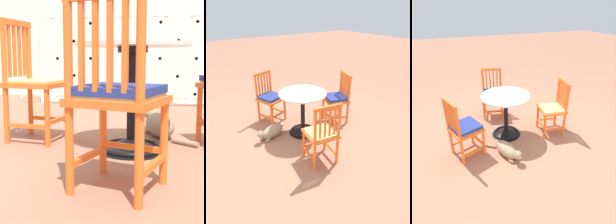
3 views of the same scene
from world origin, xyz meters
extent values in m
plane|color=#A36B51|center=(0.00, 0.00, 0.00)|extent=(24.00, 24.00, 0.00)
cube|color=silver|center=(0.00, 3.58, 1.40)|extent=(10.00, 0.20, 2.80)
cylinder|color=silver|center=(-1.33, 2.49, 0.62)|extent=(0.06, 0.06, 1.24)
cube|color=silver|center=(0.29, 2.49, 0.06)|extent=(3.24, 0.04, 0.05)
cube|color=silver|center=(0.29, 2.49, 1.18)|extent=(3.24, 0.04, 0.05)
cube|color=silver|center=(-1.09, 2.49, 0.62)|extent=(1.13, 0.02, 1.13)
cube|color=silver|center=(-0.63, 2.49, 0.62)|extent=(1.13, 0.02, 1.13)
cube|color=silver|center=(-0.17, 2.49, 0.62)|extent=(1.13, 0.02, 1.13)
cube|color=silver|center=(0.29, 2.49, 0.62)|extent=(1.13, 0.02, 1.13)
cube|color=silver|center=(0.75, 2.49, 0.62)|extent=(1.13, 0.02, 1.13)
cube|color=silver|center=(-1.09, 2.49, 0.62)|extent=(1.13, 0.02, 1.13)
cube|color=silver|center=(-0.63, 2.49, 0.62)|extent=(1.13, 0.02, 1.13)
cube|color=silver|center=(-0.17, 2.49, 0.62)|extent=(1.13, 0.02, 1.13)
cube|color=silver|center=(0.29, 2.49, 0.62)|extent=(1.13, 0.02, 1.13)
cube|color=silver|center=(0.75, 2.49, 0.62)|extent=(1.13, 0.02, 1.13)
cone|color=black|center=(0.13, 0.11, 0.05)|extent=(0.48, 0.48, 0.10)
torus|color=black|center=(0.13, 0.11, 0.03)|extent=(0.44, 0.44, 0.04)
cylinder|color=black|center=(0.13, 0.11, 0.37)|extent=(0.07, 0.07, 0.66)
cylinder|color=black|center=(0.13, 0.11, 0.68)|extent=(0.20, 0.20, 0.04)
cylinder|color=silver|center=(0.13, 0.11, 0.72)|extent=(0.76, 0.76, 0.02)
cylinder|color=orange|center=(0.01, -0.40, 0.23)|extent=(0.04, 0.04, 0.45)
cylinder|color=orange|center=(0.34, -0.50, 0.23)|extent=(0.04, 0.04, 0.45)
cylinder|color=orange|center=(-0.09, -0.72, 0.46)|extent=(0.04, 0.04, 0.91)
cylinder|color=orange|center=(0.24, -0.83, 0.46)|extent=(0.04, 0.04, 0.91)
cube|color=orange|center=(-0.04, -0.56, 0.14)|extent=(0.13, 0.33, 0.03)
cube|color=orange|center=(0.29, -0.66, 0.14)|extent=(0.13, 0.33, 0.03)
cube|color=orange|center=(0.18, -0.45, 0.17)|extent=(0.33, 0.13, 0.03)
cube|color=orange|center=(0.13, -0.61, 0.43)|extent=(0.50, 0.50, 0.04)
cube|color=tan|center=(0.13, -0.61, 0.45)|extent=(0.44, 0.44, 0.02)
cube|color=orange|center=(-0.02, -0.74, 0.68)|extent=(0.03, 0.03, 0.39)
cube|color=orange|center=(0.04, -0.76, 0.68)|extent=(0.03, 0.03, 0.39)
cube|color=orange|center=(0.11, -0.79, 0.68)|extent=(0.03, 0.03, 0.39)
cube|color=orange|center=(0.17, -0.81, 0.68)|extent=(0.03, 0.03, 0.39)
cube|color=navy|center=(0.13, -0.61, 0.48)|extent=(0.45, 0.45, 0.04)
cylinder|color=orange|center=(0.61, 0.45, 0.23)|extent=(0.04, 0.04, 0.45)
cylinder|color=orange|center=(-0.41, 0.45, 0.23)|extent=(0.04, 0.04, 0.45)
cylinder|color=orange|center=(-0.47, 0.12, 0.23)|extent=(0.04, 0.04, 0.45)
cylinder|color=orange|center=(-0.75, 0.51, 0.46)|extent=(0.04, 0.04, 0.91)
cylinder|color=orange|center=(-0.81, 0.18, 0.46)|extent=(0.04, 0.04, 0.91)
cube|color=orange|center=(-0.58, 0.48, 0.14)|extent=(0.34, 0.09, 0.03)
cube|color=orange|center=(-0.64, 0.15, 0.14)|extent=(0.34, 0.09, 0.03)
cube|color=orange|center=(-0.44, 0.29, 0.17)|extent=(0.09, 0.34, 0.03)
cube|color=orange|center=(-0.61, 0.32, 0.43)|extent=(0.46, 0.46, 0.04)
cube|color=tan|center=(-0.61, 0.32, 0.45)|extent=(0.41, 0.41, 0.02)
cube|color=orange|center=(-0.76, 0.45, 0.68)|extent=(0.02, 0.03, 0.39)
cube|color=orange|center=(-0.77, 0.38, 0.68)|extent=(0.02, 0.03, 0.39)
cube|color=orange|center=(-0.78, 0.31, 0.68)|extent=(0.02, 0.03, 0.39)
cube|color=orange|center=(-0.79, 0.24, 0.68)|extent=(0.02, 0.03, 0.39)
cube|color=orange|center=(-0.78, 0.35, 0.89)|extent=(0.10, 0.38, 0.04)
ellipsoid|color=#9E896B|center=(0.31, 0.59, 0.10)|extent=(0.32, 0.48, 0.19)
ellipsoid|color=silver|center=(0.28, 0.69, 0.08)|extent=(0.20, 0.22, 0.14)
sphere|color=#9E896B|center=(0.24, 0.83, 0.15)|extent=(0.12, 0.12, 0.12)
ellipsoid|color=silver|center=(0.23, 0.87, 0.14)|extent=(0.06, 0.06, 0.04)
cone|color=#9E896B|center=(0.21, 0.81, 0.20)|extent=(0.04, 0.04, 0.04)
cone|color=#9E896B|center=(0.27, 0.83, 0.20)|extent=(0.04, 0.04, 0.04)
ellipsoid|color=#9E896B|center=(0.21, 0.73, 0.03)|extent=(0.09, 0.13, 0.05)
ellipsoid|color=#9E896B|center=(0.32, 0.76, 0.03)|extent=(0.09, 0.13, 0.05)
cylinder|color=#9E896B|center=(0.50, 0.32, 0.02)|extent=(0.20, 0.17, 0.04)
camera|label=1|loc=(0.32, -2.25, 0.63)|focal=56.69mm
camera|label=2|loc=(-2.44, 1.81, 1.96)|focal=33.54mm
camera|label=3|loc=(1.08, 2.65, 1.94)|focal=30.69mm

